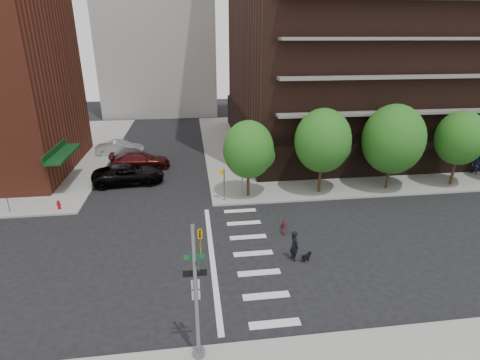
% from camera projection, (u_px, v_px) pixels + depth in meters
% --- Properties ---
extents(ground, '(120.00, 120.00, 0.00)m').
position_uv_depth(ground, '(204.00, 257.00, 22.33)').
color(ground, black).
rests_on(ground, ground).
extents(sidewalk_ne, '(39.00, 33.00, 0.15)m').
position_uv_depth(sidewalk_ne, '(360.00, 141.00, 46.58)').
color(sidewalk_ne, gray).
rests_on(sidewalk_ne, ground).
extents(crosswalk, '(3.85, 13.00, 0.01)m').
position_uv_depth(crosswalk, '(240.00, 254.00, 22.60)').
color(crosswalk, silver).
rests_on(crosswalk, ground).
extents(tree_a, '(4.00, 4.00, 5.90)m').
position_uv_depth(tree_a, '(248.00, 150.00, 29.23)').
color(tree_a, '#301E11').
rests_on(tree_a, sidewalk_ne).
extents(tree_b, '(4.50, 4.50, 6.65)m').
position_uv_depth(tree_b, '(323.00, 141.00, 29.80)').
color(tree_b, '#301E11').
rests_on(tree_b, sidewalk_ne).
extents(tree_c, '(5.00, 5.00, 6.80)m').
position_uv_depth(tree_c, '(393.00, 139.00, 30.58)').
color(tree_c, '#301E11').
rests_on(tree_c, sidewalk_ne).
extents(tree_d, '(4.00, 4.00, 6.20)m').
position_uv_depth(tree_d, '(460.00, 138.00, 31.36)').
color(tree_d, '#301E11').
rests_on(tree_d, sidewalk_ne).
extents(traffic_signal, '(0.90, 0.75, 6.00)m').
position_uv_depth(traffic_signal, '(197.00, 305.00, 14.37)').
color(traffic_signal, slate).
rests_on(traffic_signal, sidewalk_s).
extents(pedestrian_signal, '(2.18, 0.67, 2.60)m').
position_uv_depth(pedestrian_signal, '(228.00, 179.00, 29.28)').
color(pedestrian_signal, slate).
rests_on(pedestrian_signal, sidewalk_ne).
extents(fire_hydrant, '(0.24, 0.24, 0.73)m').
position_uv_depth(fire_hydrant, '(59.00, 204.00, 28.04)').
color(fire_hydrant, '#A50C0C').
rests_on(fire_hydrant, sidewalk_nw).
extents(parking_meter, '(0.10, 0.08, 1.32)m').
position_uv_depth(parking_meter, '(8.00, 202.00, 27.46)').
color(parking_meter, black).
rests_on(parking_meter, sidewalk_nw).
extents(parked_car_black, '(3.34, 6.37, 1.71)m').
position_uv_depth(parked_car_black, '(129.00, 174.00, 33.23)').
color(parked_car_black, black).
rests_on(parked_car_black, ground).
extents(parked_car_maroon, '(2.75, 5.88, 1.66)m').
position_uv_depth(parked_car_maroon, '(140.00, 160.00, 37.01)').
color(parked_car_maroon, '#461212').
rests_on(parked_car_maroon, ground).
extents(parked_car_silver, '(2.16, 5.15, 1.65)m').
position_uv_depth(parked_car_silver, '(120.00, 148.00, 41.13)').
color(parked_car_silver, '#B4B8BD').
rests_on(parked_car_silver, ground).
extents(scooter, '(0.88, 1.73, 0.87)m').
position_uv_depth(scooter, '(284.00, 225.00, 25.21)').
color(scooter, maroon).
rests_on(scooter, ground).
extents(dog_walker, '(0.78, 0.60, 1.89)m').
position_uv_depth(dog_walker, '(294.00, 245.00, 21.79)').
color(dog_walker, black).
rests_on(dog_walker, ground).
extents(dog, '(0.61, 0.38, 0.52)m').
position_uv_depth(dog, '(306.00, 256.00, 21.85)').
color(dog, black).
rests_on(dog, ground).
extents(pedestrian_far, '(0.96, 0.81, 1.75)m').
position_uv_depth(pedestrian_far, '(476.00, 165.00, 35.02)').
color(pedestrian_far, '#21284D').
rests_on(pedestrian_far, sidewalk_ne).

